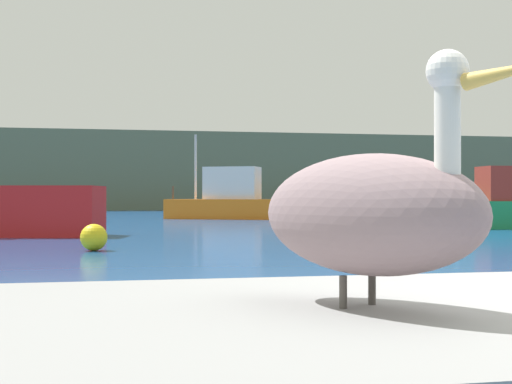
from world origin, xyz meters
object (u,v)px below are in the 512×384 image
object	(u,v)px
fishing_boat_orange	(233,201)
mooring_buoy	(94,237)
pelican	(371,211)
fishing_boat_green	(497,206)

from	to	relation	value
fishing_boat_orange	mooring_buoy	distance (m)	22.90
pelican	mooring_buoy	xyz separation A→B (m)	(-1.01, 14.18, -0.85)
pelican	mooring_buoy	bearing A→B (deg)	157.25
fishing_boat_green	mooring_buoy	bearing A→B (deg)	32.54
fishing_boat_green	fishing_boat_orange	bearing A→B (deg)	-58.64
pelican	fishing_boat_orange	world-z (taller)	fishing_boat_orange
pelican	fishing_boat_green	xyz separation A→B (m)	(13.49, 22.58, -0.31)
fishing_boat_green	mooring_buoy	size ratio (longest dim) A/B	8.51
pelican	fishing_boat_green	world-z (taller)	fishing_boat_green
pelican	fishing_boat_green	size ratio (longest dim) A/B	0.26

